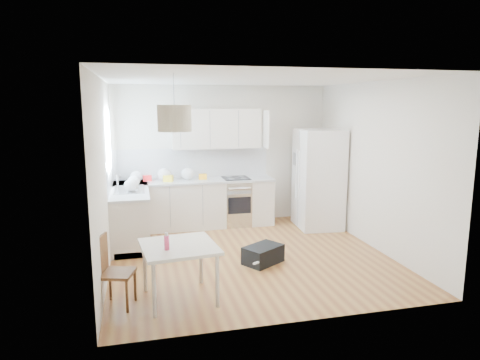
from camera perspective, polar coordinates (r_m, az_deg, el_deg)
The scene contains 29 objects.
floor at distance 6.79m, azimuth 1.28°, elevation -10.10°, with size 4.20×4.20×0.00m, color brown.
ceiling at distance 6.38m, azimuth 1.38°, elevation 13.31°, with size 4.20×4.20×0.00m, color white.
wall_back at distance 8.47m, azimuth -2.34°, elevation 3.38°, with size 4.20×4.20×0.00m, color silver.
wall_left at distance 6.25m, azimuth -17.63°, elevation 0.48°, with size 4.20×4.20×0.00m, color silver.
wall_right at distance 7.27m, azimuth 17.55°, elevation 1.79°, with size 4.20×4.20×0.00m, color silver.
window_glassblock at distance 7.34m, azimuth -17.11°, elevation 5.03°, with size 0.02×1.00×1.00m, color #BFE0F9.
cabinets_back at distance 8.24m, azimuth -5.98°, elevation -3.29°, with size 3.00×0.60×0.88m, color beige.
cabinets_left at distance 7.60m, azimuth -14.40°, elevation -4.72°, with size 0.60×1.80×0.88m, color beige.
counter_back at distance 8.15m, azimuth -6.04°, elevation -0.14°, with size 3.02×0.64×0.04m, color #B8BBBE.
counter_left at distance 7.49m, azimuth -14.55°, elevation -1.32°, with size 0.64×1.82×0.04m, color #B8BBBE.
backsplash_back at distance 8.39m, azimuth -6.35°, elevation 2.29°, with size 3.00×0.01×0.58m, color white.
backsplash_left at distance 7.45m, azimuth -16.92°, elevation 0.93°, with size 0.01×1.80×0.58m, color white.
upper_cabinets at distance 8.24m, azimuth -3.17°, elevation 6.85°, with size 1.70×0.32×0.75m, color beige.
range_oven at distance 8.38m, azimuth -0.55°, elevation -3.01°, with size 0.50×0.61×0.88m, color silver, non-canonical shape.
sink at distance 7.44m, azimuth -14.56°, elevation -1.28°, with size 0.50×0.80×0.16m, color silver, non-canonical shape.
refrigerator at distance 8.30m, azimuth 10.47°, elevation 0.20°, with size 0.89×0.94×1.87m, color white, non-canonical shape.
dining_table at distance 5.23m, azimuth -8.14°, elevation -9.33°, with size 0.96×0.96×0.68m.
dining_chair at distance 5.27m, azimuth -16.04°, elevation -11.67°, with size 0.36×0.36×0.85m, color #472915, non-canonical shape.
drink_bottle at distance 5.04m, azimuth -9.75°, elevation -8.06°, with size 0.06×0.06×0.21m, color #D83C67.
gym_bag at distance 6.48m, azimuth 3.10°, elevation -9.88°, with size 0.57×0.37×0.26m, color black.
pendant_lamp at distance 5.14m, azimuth -8.73°, elevation 8.16°, with size 0.40×0.40×0.31m, color beige.
grocery_bag_a at distance 8.11m, azimuth -13.68°, elevation 0.44°, with size 0.22×0.19×0.20m, color white.
grocery_bag_b at distance 8.12m, azimuth -10.06°, elevation 0.72°, with size 0.26×0.22×0.24m, color white.
grocery_bag_c at distance 8.16m, azimuth -6.99°, elevation 0.80°, with size 0.25×0.21×0.22m, color white.
grocery_bag_d at distance 7.65m, azimuth -14.00°, elevation -0.19°, with size 0.21×0.18×0.19m, color white.
grocery_bag_e at distance 7.27m, azimuth -14.32°, elevation -0.68°, with size 0.23×0.19×0.20m, color white.
snack_orange at distance 8.20m, azimuth -4.98°, elevation 0.45°, with size 0.15×0.10×0.11m, color orange.
snack_yellow at distance 8.04m, azimuth -9.53°, elevation 0.21°, with size 0.17×0.11×0.12m, color gold.
snack_red at distance 8.17m, azimuth -12.26°, elevation 0.23°, with size 0.16×0.10×0.11m, color red.
Camera 1 is at (-1.64, -6.15, 2.35)m, focal length 32.00 mm.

